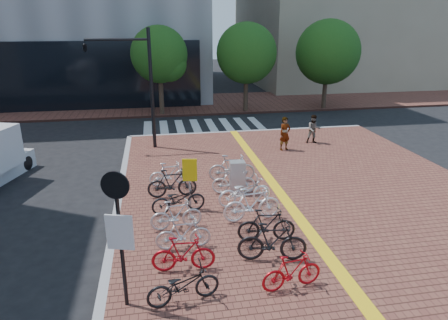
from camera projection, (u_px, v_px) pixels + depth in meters
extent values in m
plane|color=black|center=(246.00, 241.00, 12.14)|extent=(120.00, 120.00, 0.00)
cube|color=gray|center=(250.00, 132.00, 23.76)|extent=(14.00, 0.25, 0.15)
cube|color=brown|center=(186.00, 104.00, 31.63)|extent=(70.00, 8.00, 0.15)
cube|color=silver|center=(148.00, 129.00, 24.66)|extent=(0.50, 4.00, 0.01)
cube|color=silver|center=(164.00, 128.00, 24.82)|extent=(0.50, 4.00, 0.01)
cube|color=silver|center=(180.00, 127.00, 24.98)|extent=(0.50, 4.00, 0.01)
cube|color=silver|center=(196.00, 127.00, 25.15)|extent=(0.50, 4.00, 0.01)
cube|color=silver|center=(212.00, 126.00, 25.31)|extent=(0.50, 4.00, 0.01)
cube|color=silver|center=(227.00, 125.00, 25.48)|extent=(0.50, 4.00, 0.01)
cube|color=silver|center=(242.00, 125.00, 25.64)|extent=(0.50, 4.00, 0.01)
cube|color=silver|center=(258.00, 124.00, 25.81)|extent=(0.50, 4.00, 0.01)
cylinder|color=#38281E|center=(161.00, 95.00, 27.60)|extent=(0.32, 0.32, 2.60)
sphere|color=#194714|center=(159.00, 54.00, 26.69)|extent=(3.80, 3.80, 3.80)
sphere|color=#194714|center=(169.00, 64.00, 26.71)|extent=(2.40, 2.40, 2.40)
cylinder|color=#38281E|center=(246.00, 93.00, 28.58)|extent=(0.32, 0.32, 2.60)
sphere|color=#194714|center=(246.00, 53.00, 27.67)|extent=(4.20, 4.20, 4.20)
sphere|color=#194714|center=(256.00, 62.00, 27.69)|extent=(2.40, 2.40, 2.40)
cylinder|color=#38281E|center=(325.00, 90.00, 29.57)|extent=(0.32, 0.32, 2.60)
sphere|color=#194714|center=(328.00, 52.00, 28.66)|extent=(4.60, 4.60, 4.60)
sphere|color=#194714|center=(337.00, 61.00, 28.68)|extent=(2.40, 2.40, 2.40)
imported|color=black|center=(183.00, 285.00, 9.14)|extent=(1.80, 0.92, 0.90)
imported|color=#B70D18|center=(183.00, 254.00, 10.29)|extent=(1.67, 0.56, 0.99)
imported|color=silver|center=(183.00, 234.00, 11.30)|extent=(1.60, 0.51, 0.95)
imported|color=silver|center=(176.00, 215.00, 12.38)|extent=(1.66, 0.62, 0.97)
imported|color=black|center=(178.00, 199.00, 13.46)|extent=(1.90, 0.89, 0.96)
imported|color=black|center=(172.00, 183.00, 14.62)|extent=(1.81, 0.51, 1.09)
imported|color=white|center=(170.00, 174.00, 15.68)|extent=(1.64, 0.64, 0.96)
imported|color=red|center=(292.00, 272.00, 9.60)|extent=(1.61, 0.66, 0.94)
imported|color=black|center=(272.00, 242.00, 10.71)|extent=(1.94, 0.85, 1.13)
imported|color=black|center=(267.00, 225.00, 11.69)|extent=(1.76, 0.65, 1.03)
imported|color=white|center=(252.00, 204.00, 12.87)|extent=(1.98, 0.72, 1.16)
imported|color=white|center=(245.00, 191.00, 14.01)|extent=(2.04, 1.01, 1.03)
imported|color=silver|center=(234.00, 181.00, 14.94)|extent=(1.68, 0.63, 0.99)
imported|color=#B0B0B5|center=(232.00, 168.00, 16.06)|extent=(1.92, 0.73, 1.12)
imported|color=gray|center=(285.00, 134.00, 19.93)|extent=(0.71, 0.56, 1.69)
imported|color=#4A4C5E|center=(314.00, 129.00, 21.08)|extent=(0.81, 0.67, 1.52)
cube|color=#B7B6BB|center=(237.00, 177.00, 14.99)|extent=(0.59, 0.44, 1.24)
cylinder|color=#B7B7BC|center=(190.00, 184.00, 13.64)|extent=(0.08, 0.08, 1.77)
cube|color=yellow|center=(189.00, 170.00, 13.41)|extent=(0.49, 0.14, 0.79)
cylinder|color=black|center=(121.00, 242.00, 8.66)|extent=(0.11, 0.11, 3.27)
cylinder|color=black|center=(115.00, 185.00, 8.15)|extent=(0.60, 0.22, 0.61)
cube|color=silver|center=(120.00, 232.00, 8.51)|extent=(0.59, 0.21, 0.82)
cylinder|color=black|center=(152.00, 90.00, 19.68)|extent=(0.18, 0.18, 5.89)
cylinder|color=black|center=(117.00, 39.00, 18.64)|extent=(2.94, 0.12, 0.12)
imported|color=black|center=(85.00, 46.00, 18.50)|extent=(0.26, 1.22, 0.49)
cube|color=silver|center=(2.00, 141.00, 17.30)|extent=(2.16, 2.16, 1.18)
cylinder|color=black|center=(26.00, 163.00, 17.81)|extent=(0.38, 0.66, 0.63)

